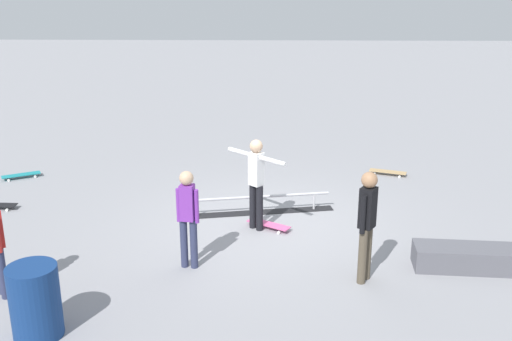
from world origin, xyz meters
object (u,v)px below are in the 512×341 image
at_px(skater_main, 256,178).
at_px(bystander_purple_shirt, 188,214).
at_px(skate_ledge, 497,259).
at_px(bystander_black_shirt, 367,221).
at_px(loose_skateboard_teal, 21,175).
at_px(loose_skateboard_natural, 388,172).
at_px(grind_rail, 257,205).
at_px(trash_bin, 35,302).
at_px(skateboard_main, 269,224).

xyz_separation_m(skater_main, bystander_purple_shirt, (0.98, 1.46, -0.07)).
relative_size(skate_ledge, bystander_black_shirt, 1.47).
relative_size(loose_skateboard_teal, loose_skateboard_natural, 0.97).
relative_size(grind_rail, bystander_black_shirt, 1.74).
distance_m(skater_main, loose_skateboard_natural, 4.22).
distance_m(bystander_black_shirt, loose_skateboard_natural, 5.04).
bearing_deg(bystander_purple_shirt, bystander_black_shirt, 1.58).
distance_m(skate_ledge, bystander_black_shirt, 2.22).
distance_m(loose_skateboard_natural, trash_bin, 8.35).
relative_size(skateboard_main, bystander_purple_shirt, 0.51).
bearing_deg(skate_ledge, skater_main, -21.59).
xyz_separation_m(bystander_purple_shirt, loose_skateboard_natural, (-3.83, -4.44, -0.80)).
relative_size(bystander_purple_shirt, bystander_black_shirt, 0.92).
bearing_deg(grind_rail, skate_ledge, 138.88).
height_order(grind_rail, bystander_purple_shirt, bystander_purple_shirt).
distance_m(skater_main, trash_bin, 4.25).
relative_size(bystander_purple_shirt, loose_skateboard_teal, 1.93).
distance_m(grind_rail, loose_skateboard_teal, 5.50).
bearing_deg(trash_bin, loose_skateboard_natural, -130.99).
height_order(skater_main, skateboard_main, skater_main).
bearing_deg(skateboard_main, grind_rail, -40.82).
bearing_deg(grind_rail, bystander_purple_shirt, 55.44).
relative_size(skate_ledge, skater_main, 1.52).
xyz_separation_m(loose_skateboard_natural, trash_bin, (5.47, 6.29, 0.39)).
distance_m(skate_ledge, skateboard_main, 3.74).
distance_m(skater_main, skateboard_main, 0.89).
relative_size(grind_rail, skate_ledge, 1.18).
bearing_deg(bystander_purple_shirt, skate_ledge, 9.73).
bearing_deg(skater_main, loose_skateboard_natural, -91.38).
xyz_separation_m(grind_rail, skateboard_main, (-0.23, 0.71, -0.07)).
relative_size(skater_main, loose_skateboard_teal, 2.02).
bearing_deg(bystander_black_shirt, skateboard_main, -110.28).
bearing_deg(loose_skateboard_teal, skate_ledge, -53.08).
distance_m(bystander_black_shirt, loose_skateboard_teal, 8.14).
height_order(skateboard_main, loose_skateboard_natural, same).
bearing_deg(bystander_black_shirt, loose_skateboard_natural, -161.85).
distance_m(bystander_black_shirt, trash_bin, 4.51).
relative_size(skater_main, skateboard_main, 2.05).
xyz_separation_m(skate_ledge, skater_main, (3.66, -1.45, 0.76)).
xyz_separation_m(skate_ledge, loose_skateboard_natural, (0.81, -4.43, -0.10)).
xyz_separation_m(grind_rail, bystander_black_shirt, (-1.61, 2.55, 0.80)).
bearing_deg(bystander_purple_shirt, loose_skateboard_teal, 145.74).
bearing_deg(bystander_black_shirt, skater_main, -105.97).
xyz_separation_m(skateboard_main, loose_skateboard_teal, (5.40, -2.57, 0.00)).
distance_m(skateboard_main, loose_skateboard_natural, 3.97).
distance_m(skate_ledge, loose_skateboard_natural, 4.51).
xyz_separation_m(grind_rail, skate_ledge, (-3.67, 2.17, 0.03)).
relative_size(grind_rail, loose_skateboard_natural, 3.53).
xyz_separation_m(skate_ledge, skateboard_main, (3.44, -1.46, -0.10)).
bearing_deg(skateboard_main, skater_main, 35.50).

